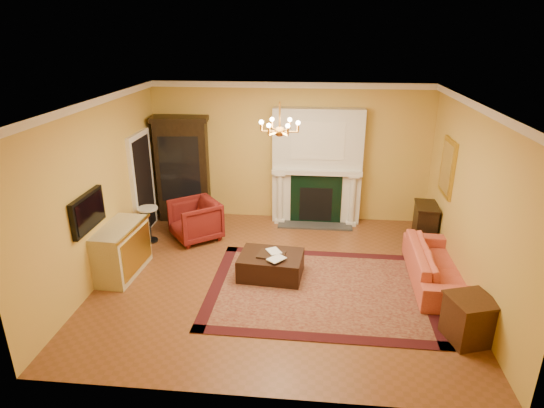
# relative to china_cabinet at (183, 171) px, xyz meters

# --- Properties ---
(floor) EXTENTS (6.00, 5.50, 0.02)m
(floor) POSITION_rel_china_cabinet_xyz_m (2.32, -2.49, -1.11)
(floor) COLOR brown
(floor) RESTS_ON ground
(ceiling) EXTENTS (6.00, 5.50, 0.02)m
(ceiling) POSITION_rel_china_cabinet_xyz_m (2.32, -2.49, 1.91)
(ceiling) COLOR white
(ceiling) RESTS_ON wall_back
(wall_back) EXTENTS (6.00, 0.02, 3.00)m
(wall_back) POSITION_rel_china_cabinet_xyz_m (2.32, 0.27, 0.40)
(wall_back) COLOR gold
(wall_back) RESTS_ON floor
(wall_front) EXTENTS (6.00, 0.02, 3.00)m
(wall_front) POSITION_rel_china_cabinet_xyz_m (2.32, -5.25, 0.40)
(wall_front) COLOR gold
(wall_front) RESTS_ON floor
(wall_left) EXTENTS (0.02, 5.50, 3.00)m
(wall_left) POSITION_rel_china_cabinet_xyz_m (-0.69, -2.49, 0.40)
(wall_left) COLOR gold
(wall_left) RESTS_ON floor
(wall_right) EXTENTS (0.02, 5.50, 3.00)m
(wall_right) POSITION_rel_china_cabinet_xyz_m (5.33, -2.49, 0.40)
(wall_right) COLOR gold
(wall_right) RESTS_ON floor
(fireplace) EXTENTS (1.90, 0.70, 2.50)m
(fireplace) POSITION_rel_china_cabinet_xyz_m (2.92, 0.08, 0.10)
(fireplace) COLOR silver
(fireplace) RESTS_ON wall_back
(crown_molding) EXTENTS (6.00, 5.50, 0.12)m
(crown_molding) POSITION_rel_china_cabinet_xyz_m (2.32, -1.53, 1.84)
(crown_molding) COLOR white
(crown_molding) RESTS_ON ceiling
(doorway) EXTENTS (0.08, 1.05, 2.10)m
(doorway) POSITION_rel_china_cabinet_xyz_m (-0.63, -0.79, -0.05)
(doorway) COLOR silver
(doorway) RESTS_ON wall_left
(tv_panel) EXTENTS (0.09, 0.95, 0.58)m
(tv_panel) POSITION_rel_china_cabinet_xyz_m (-0.62, -3.09, 0.25)
(tv_panel) COLOR black
(tv_panel) RESTS_ON wall_left
(gilt_mirror) EXTENTS (0.06, 0.76, 1.05)m
(gilt_mirror) POSITION_rel_china_cabinet_xyz_m (5.29, -1.09, 0.55)
(gilt_mirror) COLOR gold
(gilt_mirror) RESTS_ON wall_right
(chandelier) EXTENTS (0.63, 0.55, 0.53)m
(chandelier) POSITION_rel_china_cabinet_xyz_m (2.32, -2.49, 1.51)
(chandelier) COLOR gold
(chandelier) RESTS_ON ceiling
(oriental_rug) EXTENTS (3.67, 2.77, 0.01)m
(oriental_rug) POSITION_rel_china_cabinet_xyz_m (3.03, -2.82, -1.09)
(oriental_rug) COLOR #42100E
(oriental_rug) RESTS_ON floor
(china_cabinet) EXTENTS (1.15, 0.61, 2.20)m
(china_cabinet) POSITION_rel_china_cabinet_xyz_m (0.00, 0.00, 0.00)
(china_cabinet) COLOR black
(china_cabinet) RESTS_ON floor
(wingback_armchair) EXTENTS (1.18, 1.19, 0.90)m
(wingback_armchair) POSITION_rel_china_cabinet_xyz_m (0.51, -1.10, -0.65)
(wingback_armchair) COLOR maroon
(wingback_armchair) RESTS_ON floor
(pedestal_table) EXTENTS (0.41, 0.41, 0.73)m
(pedestal_table) POSITION_rel_china_cabinet_xyz_m (-0.38, -1.32, -0.68)
(pedestal_table) COLOR black
(pedestal_table) RESTS_ON floor
(commode) EXTENTS (0.63, 1.23, 0.89)m
(commode) POSITION_rel_china_cabinet_xyz_m (-0.41, -2.61, -0.65)
(commode) COLOR #C5B890
(commode) RESTS_ON floor
(coral_sofa) EXTENTS (0.68, 2.10, 0.81)m
(coral_sofa) POSITION_rel_china_cabinet_xyz_m (4.97, -2.36, -0.69)
(coral_sofa) COLOR #CE5B41
(coral_sofa) RESTS_ON floor
(end_table) EXTENTS (0.68, 0.68, 0.62)m
(end_table) POSITION_rel_china_cabinet_xyz_m (5.04, -3.91, -0.79)
(end_table) COLOR #3C1F10
(end_table) RESTS_ON floor
(console_table) EXTENTS (0.45, 0.71, 0.76)m
(console_table) POSITION_rel_china_cabinet_xyz_m (5.10, -0.78, -0.72)
(console_table) COLOR black
(console_table) RESTS_ON floor
(leather_ottoman) EXTENTS (1.12, 0.86, 0.40)m
(leather_ottoman) POSITION_rel_china_cabinet_xyz_m (2.19, -2.46, -0.88)
(leather_ottoman) COLOR black
(leather_ottoman) RESTS_ON oriental_rug
(ottoman_tray) EXTENTS (0.50, 0.42, 0.03)m
(ottoman_tray) POSITION_rel_china_cabinet_xyz_m (2.19, -2.48, -0.67)
(ottoman_tray) COLOR black
(ottoman_tray) RESTS_ON leather_ottoman
(book_a) EXTENTS (0.19, 0.12, 0.27)m
(book_a) POSITION_rel_china_cabinet_xyz_m (2.14, -2.46, -0.52)
(book_a) COLOR gray
(book_a) RESTS_ON ottoman_tray
(book_b) EXTENTS (0.18, 0.16, 0.29)m
(book_b) POSITION_rel_china_cabinet_xyz_m (2.22, -2.60, -0.51)
(book_b) COLOR gray
(book_b) RESTS_ON ottoman_tray
(topiary_left) EXTENTS (0.14, 0.14, 0.38)m
(topiary_left) POSITION_rel_china_cabinet_xyz_m (2.23, 0.04, 0.34)
(topiary_left) COLOR gray
(topiary_left) RESTS_ON fireplace
(topiary_right) EXTENTS (0.17, 0.17, 0.47)m
(topiary_right) POSITION_rel_china_cabinet_xyz_m (3.55, 0.04, 0.39)
(topiary_right) COLOR gray
(topiary_right) RESTS_ON fireplace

